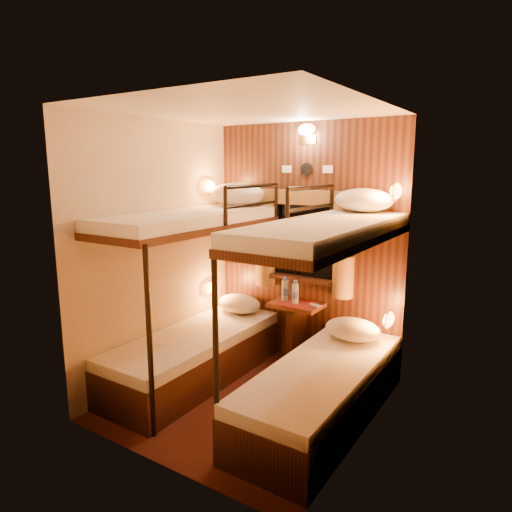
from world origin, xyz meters
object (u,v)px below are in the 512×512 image
Objects in this scene: bottle_left at (285,290)px; table at (296,326)px; bunk_left at (195,322)px; bunk_right at (323,352)px; bottle_right at (295,294)px.

table is at bearing -2.96° from bottle_left.
bottle_left is at bearing 56.84° from bunk_left.
bunk_right is (1.30, 0.00, 0.00)m from bunk_left.
bottle_left is 0.14m from bottle_right.
bottle_right is (0.65, 0.75, 0.19)m from bunk_left.
table is (0.65, 0.78, -0.14)m from bunk_left.
bunk_right reaches higher than bottle_right.
bottle_right is at bearing -14.92° from bottle_left.
bottle_left reaches higher than bottle_right.
bottle_right is at bearing 130.66° from bunk_right.
bottle_left is (0.51, 0.79, 0.20)m from bunk_left.
bunk_right is at bearing -49.34° from bottle_right.
table is at bearing 93.93° from bottle_right.
table is at bearing 50.33° from bunk_left.
bottle_left is 1.03× the size of bottle_right.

